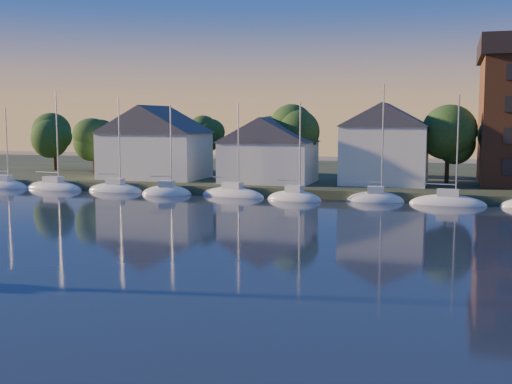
% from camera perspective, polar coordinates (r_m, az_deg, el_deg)
% --- Properties ---
extents(ground, '(260.00, 260.00, 0.00)m').
position_cam_1_polar(ground, '(26.73, -21.46, -13.38)').
color(ground, black).
rests_on(ground, ground).
extents(shoreline_land, '(160.00, 50.00, 2.00)m').
position_cam_1_polar(shoreline_land, '(96.25, 7.52, 1.18)').
color(shoreline_land, '#2C3720').
rests_on(shoreline_land, ground).
extents(wooden_dock, '(120.00, 3.00, 1.00)m').
position_cam_1_polar(wooden_dock, '(73.80, 4.52, -0.41)').
color(wooden_dock, brown).
rests_on(wooden_dock, ground).
extents(clubhouse_west, '(13.65, 9.45, 9.64)m').
position_cam_1_polar(clubhouse_west, '(86.35, -8.98, 4.49)').
color(clubhouse_west, white).
rests_on(clubhouse_west, shoreline_land).
extents(clubhouse_centre, '(11.55, 8.40, 8.08)m').
position_cam_1_polar(clubhouse_centre, '(79.68, 1.12, 3.83)').
color(clubhouse_centre, white).
rests_on(clubhouse_centre, shoreline_land).
extents(clubhouse_east, '(10.50, 8.40, 9.80)m').
position_cam_1_polar(clubhouse_east, '(78.95, 11.38, 4.31)').
color(clubhouse_east, white).
rests_on(clubhouse_east, shoreline_land).
extents(tree_line, '(93.40, 5.40, 8.90)m').
position_cam_1_polar(tree_line, '(83.69, 7.57, 5.30)').
color(tree_line, '#392619').
rests_on(tree_line, shoreline_land).
extents(moored_fleet, '(95.50, 2.40, 12.05)m').
position_cam_1_polar(moored_fleet, '(70.09, 7.18, -0.72)').
color(moored_fleet, silver).
rests_on(moored_fleet, ground).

